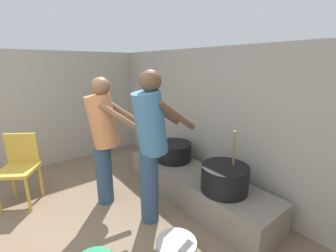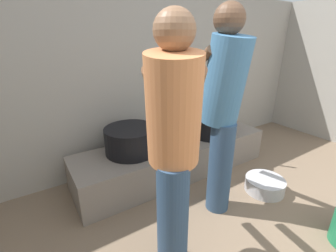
{
  "view_description": "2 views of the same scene",
  "coord_description": "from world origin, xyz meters",
  "px_view_note": "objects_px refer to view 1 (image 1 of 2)",
  "views": [
    {
      "loc": [
        1.83,
        0.2,
        1.72
      ],
      "look_at": [
        -0.05,
        1.67,
        1.06
      ],
      "focal_mm": 24.27,
      "sensor_mm": 36.0,
      "label": 1
    },
    {
      "loc": [
        -1.35,
        0.2,
        1.44
      ],
      "look_at": [
        -0.35,
        1.76,
        0.73
      ],
      "focal_mm": 25.0,
      "sensor_mm": 36.0,
      "label": 2
    }
  ],
  "objects_px": {
    "cooking_pot_secondary": "(174,151)",
    "metal_mixing_bowl": "(176,248)",
    "cook_in_blue_shirt": "(151,139)",
    "chair_yellow": "(19,166)",
    "cooking_pot_main": "(225,178)",
    "cook_in_orange_shirt": "(104,135)"
  },
  "relations": [
    {
      "from": "cooking_pot_secondary",
      "to": "metal_mixing_bowl",
      "type": "distance_m",
      "value": 1.4
    },
    {
      "from": "cook_in_blue_shirt",
      "to": "chair_yellow",
      "type": "bearing_deg",
      "value": -139.44
    },
    {
      "from": "cook_in_blue_shirt",
      "to": "cooking_pot_main",
      "type": "bearing_deg",
      "value": 51.05
    },
    {
      "from": "cook_in_blue_shirt",
      "to": "metal_mixing_bowl",
      "type": "relative_size",
      "value": 4.42
    },
    {
      "from": "cooking_pot_main",
      "to": "cook_in_orange_shirt",
      "type": "height_order",
      "value": "cook_in_orange_shirt"
    },
    {
      "from": "chair_yellow",
      "to": "cooking_pot_main",
      "type": "bearing_deg",
      "value": 43.9
    },
    {
      "from": "cook_in_blue_shirt",
      "to": "cook_in_orange_shirt",
      "type": "distance_m",
      "value": 0.68
    },
    {
      "from": "cooking_pot_secondary",
      "to": "metal_mixing_bowl",
      "type": "xyz_separation_m",
      "value": [
        1.04,
        -0.83,
        -0.43
      ]
    },
    {
      "from": "cooking_pot_main",
      "to": "metal_mixing_bowl",
      "type": "xyz_separation_m",
      "value": [
        0.06,
        -0.74,
        -0.45
      ]
    },
    {
      "from": "metal_mixing_bowl",
      "to": "chair_yellow",
      "type": "bearing_deg",
      "value": -151.91
    },
    {
      "from": "cook_in_orange_shirt",
      "to": "chair_yellow",
      "type": "distance_m",
      "value": 1.15
    },
    {
      "from": "cooking_pot_main",
      "to": "chair_yellow",
      "type": "height_order",
      "value": "cooking_pot_main"
    },
    {
      "from": "cooking_pot_main",
      "to": "metal_mixing_bowl",
      "type": "relative_size",
      "value": 1.97
    },
    {
      "from": "cook_in_orange_shirt",
      "to": "cook_in_blue_shirt",
      "type": "bearing_deg",
      "value": 22.11
    },
    {
      "from": "metal_mixing_bowl",
      "to": "cook_in_orange_shirt",
      "type": "bearing_deg",
      "value": -173.34
    },
    {
      "from": "cooking_pot_secondary",
      "to": "cook_in_orange_shirt",
      "type": "xyz_separation_m",
      "value": [
        -0.15,
        -0.96,
        0.41
      ]
    },
    {
      "from": "cooking_pot_secondary",
      "to": "metal_mixing_bowl",
      "type": "height_order",
      "value": "cooking_pot_secondary"
    },
    {
      "from": "cook_in_blue_shirt",
      "to": "chair_yellow",
      "type": "height_order",
      "value": "cook_in_blue_shirt"
    },
    {
      "from": "cook_in_blue_shirt",
      "to": "metal_mixing_bowl",
      "type": "bearing_deg",
      "value": -11.71
    },
    {
      "from": "cooking_pot_main",
      "to": "cook_in_orange_shirt",
      "type": "relative_size",
      "value": 0.47
    },
    {
      "from": "cooking_pot_secondary",
      "to": "chair_yellow",
      "type": "height_order",
      "value": "chair_yellow"
    },
    {
      "from": "cooking_pot_main",
      "to": "cook_in_orange_shirt",
      "type": "bearing_deg",
      "value": -142.25
    }
  ]
}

